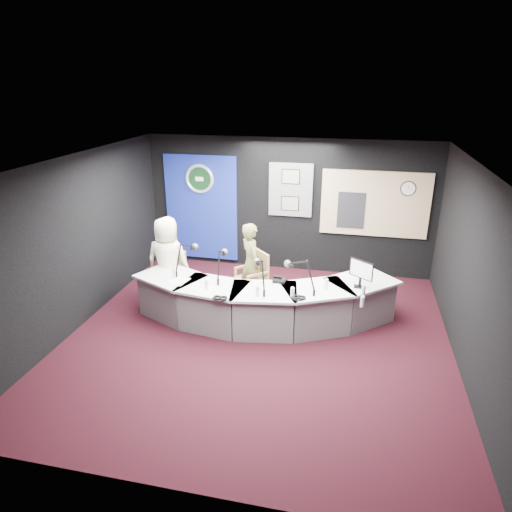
% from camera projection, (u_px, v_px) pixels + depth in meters
% --- Properties ---
extents(ground, '(6.00, 6.00, 0.00)m').
position_uv_depth(ground, '(257.00, 338.00, 7.31)').
color(ground, black).
rests_on(ground, ground).
extents(ceiling, '(6.00, 6.00, 0.02)m').
position_uv_depth(ceiling, '(258.00, 163.00, 6.29)').
color(ceiling, silver).
rests_on(ceiling, ground).
extents(wall_back, '(6.00, 0.02, 2.80)m').
position_uv_depth(wall_back, '(288.00, 206.00, 9.53)').
color(wall_back, black).
rests_on(wall_back, ground).
extents(wall_front, '(6.00, 0.02, 2.80)m').
position_uv_depth(wall_front, '(186.00, 378.00, 4.08)').
color(wall_front, black).
rests_on(wall_front, ground).
extents(wall_left, '(0.02, 6.00, 2.80)m').
position_uv_depth(wall_left, '(77.00, 243.00, 7.40)').
color(wall_left, black).
rests_on(wall_left, ground).
extents(wall_right, '(0.02, 6.00, 2.80)m').
position_uv_depth(wall_right, '(473.00, 275.00, 6.20)').
color(wall_right, black).
rests_on(wall_right, ground).
extents(broadcast_desk, '(4.50, 1.90, 0.75)m').
position_uv_depth(broadcast_desk, '(261.00, 302.00, 7.69)').
color(broadcast_desk, silver).
rests_on(broadcast_desk, ground).
extents(backdrop_panel, '(1.60, 0.05, 2.30)m').
position_uv_depth(backdrop_panel, '(201.00, 208.00, 9.94)').
color(backdrop_panel, navy).
rests_on(backdrop_panel, wall_back).
extents(agency_seal, '(0.63, 0.07, 0.63)m').
position_uv_depth(agency_seal, '(199.00, 179.00, 9.67)').
color(agency_seal, silver).
rests_on(agency_seal, backdrop_panel).
extents(seal_center, '(0.48, 0.01, 0.48)m').
position_uv_depth(seal_center, '(199.00, 179.00, 9.67)').
color(seal_center, black).
rests_on(seal_center, backdrop_panel).
extents(pinboard, '(0.90, 0.04, 1.10)m').
position_uv_depth(pinboard, '(291.00, 190.00, 9.37)').
color(pinboard, slate).
rests_on(pinboard, wall_back).
extents(framed_photo_upper, '(0.34, 0.02, 0.27)m').
position_uv_depth(framed_photo_upper, '(291.00, 177.00, 9.24)').
color(framed_photo_upper, gray).
rests_on(framed_photo_upper, pinboard).
extents(framed_photo_lower, '(0.34, 0.02, 0.27)m').
position_uv_depth(framed_photo_lower, '(290.00, 204.00, 9.44)').
color(framed_photo_lower, gray).
rests_on(framed_photo_lower, pinboard).
extents(booth_window_frame, '(2.12, 0.06, 1.32)m').
position_uv_depth(booth_window_frame, '(375.00, 204.00, 9.10)').
color(booth_window_frame, tan).
rests_on(booth_window_frame, wall_back).
extents(booth_glow, '(2.00, 0.02, 1.20)m').
position_uv_depth(booth_glow, '(375.00, 204.00, 9.09)').
color(booth_glow, '#FEE3A0').
rests_on(booth_glow, booth_window_frame).
extents(equipment_rack, '(0.55, 0.02, 0.75)m').
position_uv_depth(equipment_rack, '(351.00, 210.00, 9.22)').
color(equipment_rack, black).
rests_on(equipment_rack, booth_window_frame).
extents(wall_clock, '(0.28, 0.01, 0.28)m').
position_uv_depth(wall_clock, '(408.00, 189.00, 8.82)').
color(wall_clock, white).
rests_on(wall_clock, booth_window_frame).
extents(armchair_left, '(0.61, 0.61, 0.93)m').
position_uv_depth(armchair_left, '(169.00, 278.00, 8.37)').
color(armchair_left, '#AD7E4F').
rests_on(armchair_left, ground).
extents(armchair_right, '(0.85, 0.85, 1.07)m').
position_uv_depth(armchair_right, '(251.00, 275.00, 8.33)').
color(armchair_right, '#AD7E4F').
rests_on(armchair_right, ground).
extents(draped_jacket, '(0.51, 0.19, 0.70)m').
position_uv_depth(draped_jacket, '(170.00, 265.00, 8.55)').
color(draped_jacket, slate).
rests_on(draped_jacket, armchair_left).
extents(person_man, '(0.81, 0.54, 1.63)m').
position_uv_depth(person_man, '(168.00, 261.00, 8.24)').
color(person_man, '#F7F0C5').
rests_on(person_man, ground).
extents(person_woman, '(0.62, 0.67, 1.53)m').
position_uv_depth(person_woman, '(251.00, 264.00, 8.25)').
color(person_woman, olive).
rests_on(person_woman, ground).
extents(computer_monitor, '(0.34, 0.26, 0.27)m').
position_uv_depth(computer_monitor, '(361.00, 269.00, 7.23)').
color(computer_monitor, black).
rests_on(computer_monitor, broadcast_desk).
extents(desk_phone, '(0.22, 0.18, 0.05)m').
position_uv_depth(desk_phone, '(280.00, 280.00, 7.54)').
color(desk_phone, black).
rests_on(desk_phone, broadcast_desk).
extents(headphones_near, '(0.23, 0.23, 0.04)m').
position_uv_depth(headphones_near, '(298.00, 297.00, 6.97)').
color(headphones_near, black).
rests_on(headphones_near, broadcast_desk).
extents(headphones_far, '(0.19, 0.19, 0.03)m').
position_uv_depth(headphones_far, '(220.00, 298.00, 6.96)').
color(headphones_far, black).
rests_on(headphones_far, broadcast_desk).
extents(paper_stack, '(0.29, 0.37, 0.00)m').
position_uv_depth(paper_stack, '(180.00, 281.00, 7.57)').
color(paper_stack, white).
rests_on(paper_stack, broadcast_desk).
extents(notepad, '(0.24, 0.31, 0.00)m').
position_uv_depth(notepad, '(207.00, 290.00, 7.26)').
color(notepad, white).
rests_on(notepad, broadcast_desk).
extents(boom_mic_a, '(0.26, 0.73, 0.60)m').
position_uv_depth(boom_mic_a, '(186.00, 254.00, 7.89)').
color(boom_mic_a, black).
rests_on(boom_mic_a, broadcast_desk).
extents(boom_mic_b, '(0.18, 0.74, 0.60)m').
position_uv_depth(boom_mic_b, '(221.00, 261.00, 7.61)').
color(boom_mic_b, black).
rests_on(boom_mic_b, broadcast_desk).
extents(boom_mic_c, '(0.36, 0.69, 0.60)m').
position_uv_depth(boom_mic_c, '(260.00, 271.00, 7.21)').
color(boom_mic_c, black).
rests_on(boom_mic_c, broadcast_desk).
extents(boom_mic_d, '(0.60, 0.51, 0.60)m').
position_uv_depth(boom_mic_d, '(301.00, 272.00, 7.18)').
color(boom_mic_d, black).
rests_on(boom_mic_d, broadcast_desk).
extents(water_bottles, '(3.19, 0.56, 0.18)m').
position_uv_depth(water_bottles, '(263.00, 285.00, 7.23)').
color(water_bottles, silver).
rests_on(water_bottles, broadcast_desk).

